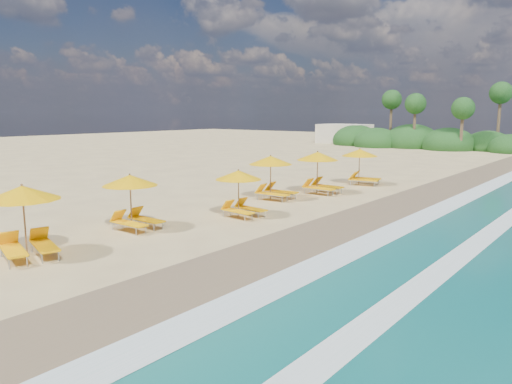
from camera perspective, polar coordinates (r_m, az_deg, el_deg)
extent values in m
plane|color=#D6BC7D|center=(20.78, 0.00, -3.26)|extent=(160.00, 160.00, 0.00)
cube|color=#7D664A|center=(18.60, 9.66, -4.91)|extent=(4.00, 160.00, 0.01)
cube|color=white|center=(17.94, 13.86, -5.51)|extent=(1.20, 160.00, 0.01)
cube|color=white|center=(16.95, 23.13, -6.92)|extent=(0.80, 160.00, 0.01)
cylinder|color=olive|center=(17.01, -25.76, -3.19)|extent=(0.06, 0.06, 2.26)
cone|color=#FFB305|center=(16.85, -25.98, -0.08)|extent=(2.86, 2.86, 0.45)
sphere|color=olive|center=(16.81, -26.05, 0.77)|extent=(0.08, 0.08, 0.08)
cylinder|color=olive|center=(19.58, -14.63, -1.20)|extent=(0.05, 0.05, 2.12)
cone|color=#FFB305|center=(19.44, -14.73, 1.36)|extent=(2.23, 2.23, 0.43)
sphere|color=olive|center=(19.41, -14.76, 2.05)|extent=(0.08, 0.08, 0.08)
cylinder|color=olive|center=(21.29, -2.09, -0.20)|extent=(0.05, 0.05, 2.02)
cone|color=#FFB305|center=(21.16, -2.10, 2.04)|extent=(2.26, 2.26, 0.41)
sphere|color=olive|center=(21.13, -2.11, 2.64)|extent=(0.07, 0.07, 0.07)
cylinder|color=olive|center=(25.50, 1.73, 1.69)|extent=(0.06, 0.06, 2.27)
cone|color=#FFB305|center=(25.39, 1.74, 3.80)|extent=(2.50, 2.50, 0.46)
sphere|color=olive|center=(25.36, 1.74, 4.37)|extent=(0.08, 0.08, 0.08)
cylinder|color=olive|center=(27.57, 7.28, 2.27)|extent=(0.06, 0.06, 2.32)
cone|color=#FFB305|center=(27.47, 7.32, 4.26)|extent=(2.44, 2.44, 0.47)
sphere|color=olive|center=(27.45, 7.33, 4.80)|extent=(0.08, 0.08, 0.08)
cylinder|color=olive|center=(31.33, 12.14, 2.91)|extent=(0.06, 0.06, 2.23)
cone|color=#FFB305|center=(31.24, 12.20, 4.59)|extent=(2.75, 2.75, 0.45)
sphere|color=olive|center=(31.22, 12.21, 5.04)|extent=(0.08, 0.08, 0.08)
ellipsoid|color=#163D14|center=(63.71, 21.86, 5.24)|extent=(6.40, 6.40, 4.16)
ellipsoid|color=#163D14|center=(66.28, 17.98, 5.66)|extent=(7.20, 7.20, 4.68)
ellipsoid|color=#163D14|center=(66.01, 14.09, 5.72)|extent=(6.00, 6.00, 3.90)
ellipsoid|color=#163D14|center=(64.60, 25.78, 4.96)|extent=(5.60, 5.60, 3.64)
ellipsoid|color=#163D14|center=(69.56, 11.80, 6.03)|extent=(6.60, 6.60, 4.29)
ellipsoid|color=#163D14|center=(62.02, 28.04, 4.58)|extent=(5.00, 5.00, 3.25)
cylinder|color=brown|center=(61.14, 23.20, 6.77)|extent=(0.36, 0.36, 5.00)
sphere|color=#163D14|center=(61.10, 23.36, 9.10)|extent=(2.60, 2.60, 2.60)
cylinder|color=brown|center=(63.97, 18.27, 7.41)|extent=(0.36, 0.36, 5.60)
sphere|color=#163D14|center=(63.95, 18.40, 9.91)|extent=(2.60, 2.60, 2.60)
cylinder|color=brown|center=(67.32, 15.68, 7.87)|extent=(0.36, 0.36, 6.20)
sphere|color=#163D14|center=(67.32, 15.80, 10.50)|extent=(2.60, 2.60, 2.60)
cylinder|color=brown|center=(64.26, 26.84, 7.41)|extent=(0.36, 0.36, 6.80)
sphere|color=#163D14|center=(64.29, 27.06, 10.44)|extent=(2.60, 2.60, 2.60)
cube|color=beige|center=(72.68, 10.43, 6.81)|extent=(7.00, 5.00, 2.80)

